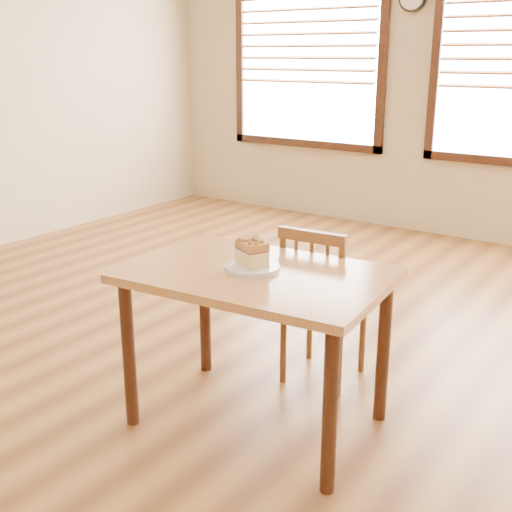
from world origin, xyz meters
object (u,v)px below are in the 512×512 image
(cafe_chair_main, at_px, (322,303))
(cake_slice, at_px, (252,252))
(plate, at_px, (252,268))
(cafe_table_main, at_px, (257,293))

(cafe_chair_main, xyz_separation_m, cake_slice, (-0.07, -0.52, 0.39))
(cafe_chair_main, height_order, plate, cafe_chair_main)
(plate, bearing_deg, cake_slice, 177.50)
(plate, bearing_deg, cafe_chair_main, 82.48)
(cafe_table_main, distance_m, plate, 0.12)
(cafe_table_main, bearing_deg, plate, 168.31)
(cafe_table_main, relative_size, plate, 4.95)
(cake_slice, bearing_deg, cafe_chair_main, 106.96)
(cafe_table_main, distance_m, cafe_chair_main, 0.56)
(cafe_table_main, xyz_separation_m, cake_slice, (-0.03, 0.00, 0.19))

